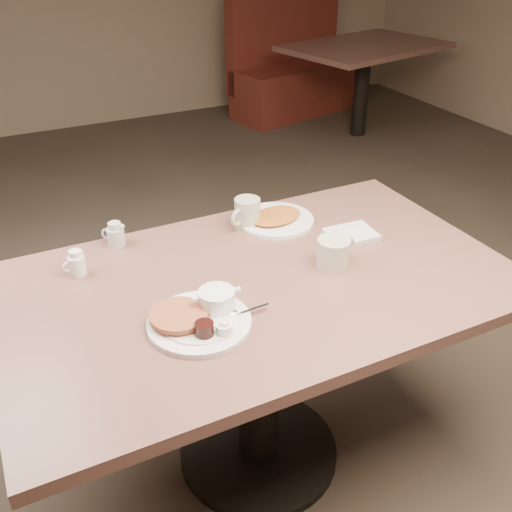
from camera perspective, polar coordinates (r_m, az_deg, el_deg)
name	(u,v)px	position (r m, az deg, el deg)	size (l,w,h in m)	color
room	(260,50)	(1.46, 0.37, 19.55)	(7.04, 8.04, 2.84)	#4C3F33
diner_table	(259,325)	(1.81, 0.28, -6.82)	(1.50, 0.90, 0.75)	#84564C
main_plate	(200,316)	(1.53, -5.52, -5.87)	(0.34, 0.30, 0.07)	white
coffee_mug_near	(334,252)	(1.77, 7.70, 0.40)	(0.15, 0.12, 0.09)	beige
napkin	(351,235)	(1.95, 9.33, 2.10)	(0.17, 0.14, 0.02)	silver
coffee_mug_far	(247,213)	(1.98, -0.92, 4.26)	(0.13, 0.12, 0.10)	#BCB7A3
creamer_left	(76,263)	(1.80, -17.23, -0.71)	(0.07, 0.06, 0.08)	white
creamer_right	(115,235)	(1.92, -13.66, 2.04)	(0.07, 0.07, 0.08)	#BABBB6
hash_plate	(276,219)	(2.02, 1.96, 3.68)	(0.32, 0.32, 0.04)	white
booth_back_right	(300,69)	(5.64, 4.33, 17.82)	(1.55, 1.72, 1.12)	maroon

